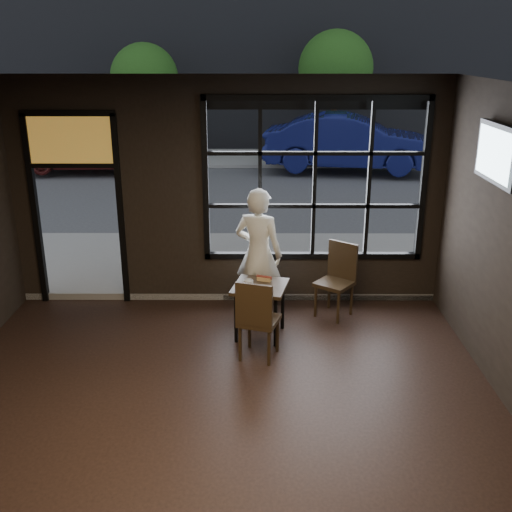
{
  "coord_description": "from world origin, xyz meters",
  "views": [
    {
      "loc": [
        0.43,
        -4.59,
        3.55
      ],
      "look_at": [
        0.4,
        2.2,
        1.15
      ],
      "focal_mm": 42.0,
      "sensor_mm": 36.0,
      "label": 1
    }
  ],
  "objects_px": {
    "cafe_table": "(260,310)",
    "man": "(258,254)",
    "navy_car": "(349,142)",
    "chair_near": "(259,318)"
  },
  "relations": [
    {
      "from": "cafe_table",
      "to": "chair_near",
      "type": "height_order",
      "value": "chair_near"
    },
    {
      "from": "cafe_table",
      "to": "chair_near",
      "type": "distance_m",
      "value": 0.58
    },
    {
      "from": "navy_car",
      "to": "chair_near",
      "type": "bearing_deg",
      "value": 175.13
    },
    {
      "from": "chair_near",
      "to": "man",
      "type": "xyz_separation_m",
      "value": [
        -0.01,
        1.15,
        0.4
      ]
    },
    {
      "from": "navy_car",
      "to": "cafe_table",
      "type": "bearing_deg",
      "value": 174.49
    },
    {
      "from": "chair_near",
      "to": "navy_car",
      "type": "xyz_separation_m",
      "value": [
        2.61,
        10.92,
        0.4
      ]
    },
    {
      "from": "cafe_table",
      "to": "chair_near",
      "type": "xyz_separation_m",
      "value": [
        -0.01,
        -0.56,
        0.16
      ]
    },
    {
      "from": "chair_near",
      "to": "man",
      "type": "height_order",
      "value": "man"
    },
    {
      "from": "man",
      "to": "navy_car",
      "type": "relative_size",
      "value": 0.37
    },
    {
      "from": "cafe_table",
      "to": "man",
      "type": "height_order",
      "value": "man"
    }
  ]
}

